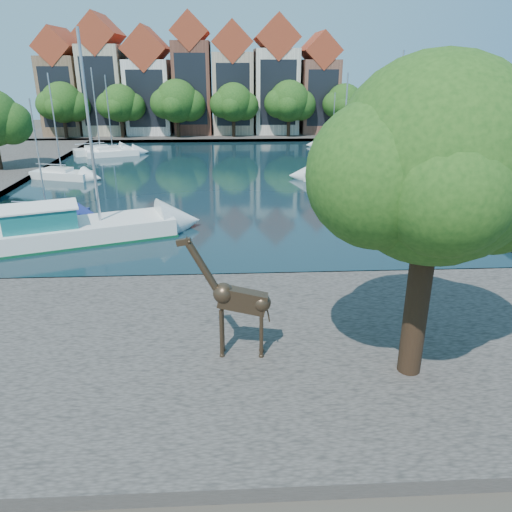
% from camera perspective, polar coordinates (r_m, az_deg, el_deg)
% --- Properties ---
extents(ground, '(160.00, 160.00, 0.00)m').
position_cam_1_polar(ground, '(26.05, -5.64, -3.04)').
color(ground, '#38332B').
rests_on(ground, ground).
extents(water_basin, '(38.00, 50.00, 0.08)m').
position_cam_1_polar(water_basin, '(48.91, -4.54, 8.67)').
color(water_basin, black).
rests_on(water_basin, ground).
extents(near_quay, '(50.00, 14.00, 0.50)m').
position_cam_1_polar(near_quay, '(19.75, -6.46, -10.77)').
color(near_quay, '#544E49').
rests_on(near_quay, ground).
extents(far_quay, '(60.00, 16.00, 0.50)m').
position_cam_1_polar(far_quay, '(80.41, -4.06, 13.81)').
color(far_quay, '#544E49').
rests_on(far_quay, ground).
extents(right_quay, '(14.00, 52.00, 0.50)m').
position_cam_1_polar(right_quay, '(54.29, 23.19, 8.53)').
color(right_quay, '#544E49').
rests_on(right_quay, ground).
extents(plane_tree, '(8.32, 6.40, 10.62)m').
position_cam_1_polar(plane_tree, '(16.29, 20.11, 9.33)').
color(plane_tree, '#332114').
rests_on(plane_tree, near_quay).
extents(townhouse_west_end, '(5.44, 9.18, 14.93)m').
position_cam_1_polar(townhouse_west_end, '(83.39, -21.02, 17.71)').
color(townhouse_west_end, brown).
rests_on(townhouse_west_end, far_quay).
extents(townhouse_west_mid, '(5.94, 9.18, 16.79)m').
position_cam_1_polar(townhouse_west_mid, '(81.81, -16.88, 18.75)').
color(townhouse_west_mid, '#B7AB8C').
rests_on(townhouse_west_mid, far_quay).
extents(townhouse_west_inner, '(6.43, 9.18, 15.15)m').
position_cam_1_polar(townhouse_west_inner, '(80.64, -12.08, 18.50)').
color(townhouse_west_inner, white).
rests_on(townhouse_west_inner, far_quay).
extents(townhouse_center, '(5.44, 9.18, 16.93)m').
position_cam_1_polar(townhouse_center, '(79.91, -7.26, 19.49)').
color(townhouse_center, brown).
rests_on(townhouse_center, far_quay).
extents(townhouse_east_inner, '(5.94, 9.18, 15.79)m').
position_cam_1_polar(townhouse_east_inner, '(79.76, -2.68, 19.17)').
color(townhouse_east_inner, tan).
rests_on(townhouse_east_inner, far_quay).
extents(townhouse_east_mid, '(6.43, 9.18, 16.65)m').
position_cam_1_polar(townhouse_east_mid, '(80.07, 2.25, 19.45)').
color(townhouse_east_mid, beige).
rests_on(townhouse_east_mid, far_quay).
extents(townhouse_east_end, '(5.44, 9.18, 14.43)m').
position_cam_1_polar(townhouse_east_end, '(80.95, 7.08, 18.63)').
color(townhouse_east_end, brown).
rests_on(townhouse_east_end, far_quay).
extents(far_tree_far_west, '(7.28, 5.60, 7.68)m').
position_cam_1_polar(far_tree_far_west, '(77.94, -21.19, 15.91)').
color(far_tree_far_west, '#332114').
rests_on(far_tree_far_west, far_quay).
extents(far_tree_west, '(6.76, 5.20, 7.36)m').
position_cam_1_polar(far_tree_west, '(75.96, -15.21, 16.38)').
color(far_tree_west, '#332114').
rests_on(far_tree_west, far_quay).
extents(far_tree_mid_west, '(7.80, 6.00, 8.00)m').
position_cam_1_polar(far_tree_mid_west, '(74.75, -8.94, 16.93)').
color(far_tree_mid_west, '#332114').
rests_on(far_tree_mid_west, far_quay).
extents(far_tree_mid_east, '(7.02, 5.40, 7.52)m').
position_cam_1_polar(far_tree_mid_east, '(74.42, -2.52, 17.01)').
color(far_tree_mid_east, '#332114').
rests_on(far_tree_mid_east, far_quay).
extents(far_tree_east, '(7.54, 5.80, 7.84)m').
position_cam_1_polar(far_tree_east, '(74.93, 3.89, 17.10)').
color(far_tree_east, '#332114').
rests_on(far_tree_east, far_quay).
extents(far_tree_far_east, '(6.76, 5.20, 7.36)m').
position_cam_1_polar(far_tree_far_east, '(76.29, 10.12, 16.79)').
color(far_tree_far_east, '#332114').
rests_on(far_tree_far_east, far_quay).
extents(giraffe_statue, '(3.21, 0.65, 4.58)m').
position_cam_1_polar(giraffe_statue, '(17.95, -2.36, -4.99)').
color(giraffe_statue, '#3B2B1D').
rests_on(giraffe_statue, near_quay).
extents(motorsailer, '(12.31, 7.21, 12.46)m').
position_cam_1_polar(motorsailer, '(33.38, -20.38, 3.12)').
color(motorsailer, silver).
rests_on(motorsailer, water_basin).
extents(sailboat_left_b, '(5.90, 2.95, 8.35)m').
position_cam_1_polar(sailboat_left_b, '(39.32, -22.77, 4.68)').
color(sailboat_left_b, navy).
rests_on(sailboat_left_b, water_basin).
extents(sailboat_left_c, '(6.21, 3.68, 9.69)m').
position_cam_1_polar(sailboat_left_c, '(52.53, -21.32, 8.84)').
color(sailboat_left_c, silver).
rests_on(sailboat_left_c, water_basin).
extents(sailboat_left_d, '(6.49, 4.51, 10.01)m').
position_cam_1_polar(sailboat_left_d, '(65.52, -17.38, 11.56)').
color(sailboat_left_d, white).
rests_on(sailboat_left_d, water_basin).
extents(sailboat_left_e, '(6.35, 3.92, 9.23)m').
position_cam_1_polar(sailboat_left_e, '(63.81, -16.06, 11.42)').
color(sailboat_left_e, white).
rests_on(sailboat_left_e, water_basin).
extents(sailboat_right_a, '(6.11, 2.25, 10.49)m').
position_cam_1_polar(sailboat_right_a, '(40.57, 16.90, 5.98)').
color(sailboat_right_a, silver).
rests_on(sailboat_right_a, water_basin).
extents(sailboat_right_b, '(6.29, 2.84, 11.43)m').
position_cam_1_polar(sailboat_right_b, '(42.34, 15.02, 6.82)').
color(sailboat_right_b, navy).
rests_on(sailboat_right_b, water_basin).
extents(sailboat_right_c, '(7.43, 3.90, 9.71)m').
position_cam_1_polar(sailboat_right_c, '(49.01, 9.77, 9.22)').
color(sailboat_right_c, silver).
rests_on(sailboat_right_c, water_basin).
extents(sailboat_right_d, '(5.08, 2.60, 6.95)m').
position_cam_1_polar(sailboat_right_d, '(68.70, 8.71, 12.59)').
color(sailboat_right_d, silver).
rests_on(sailboat_right_d, water_basin).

